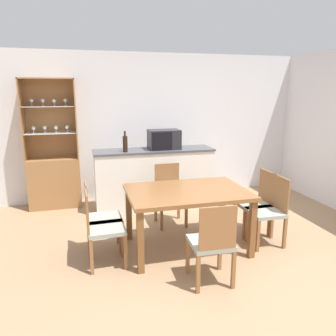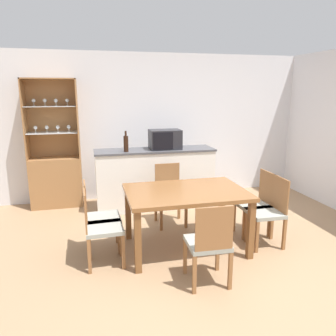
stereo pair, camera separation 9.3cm
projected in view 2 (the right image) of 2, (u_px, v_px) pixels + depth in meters
name	position (u px, v px, depth m)	size (l,w,h in m)	color
ground_plane	(214.00, 261.00, 3.75)	(18.00, 18.00, 0.00)	#A37F5B
wall_back	(163.00, 126.00, 5.94)	(6.80, 0.06, 2.55)	silver
kitchen_counter	(155.00, 178.00, 5.41)	(1.94, 0.53, 0.98)	white
display_cabinet	(56.00, 172.00, 5.46)	(0.83, 0.40, 2.10)	#A37042
dining_table	(186.00, 197.00, 3.93)	(1.42, 0.98, 0.74)	brown
dining_chair_side_left_far	(99.00, 217.00, 3.88)	(0.42, 0.42, 0.87)	#999E93
dining_chair_head_near	(209.00, 243.00, 3.22)	(0.42, 0.42, 0.87)	#999E93
dining_chair_side_right_near	(268.00, 211.00, 4.07)	(0.41, 0.41, 0.87)	#999E93
dining_chair_side_right_far	(256.00, 204.00, 4.35)	(0.41, 0.41, 0.87)	#999E93
dining_chair_side_left_near	(100.00, 227.00, 3.60)	(0.41, 0.41, 0.87)	#999E93
dining_chair_head_far	(170.00, 195.00, 4.74)	(0.41, 0.41, 0.87)	#999E93
microwave	(165.00, 139.00, 5.29)	(0.50, 0.34, 0.31)	#232328
wine_bottle	(126.00, 143.00, 5.05)	(0.07, 0.07, 0.32)	black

